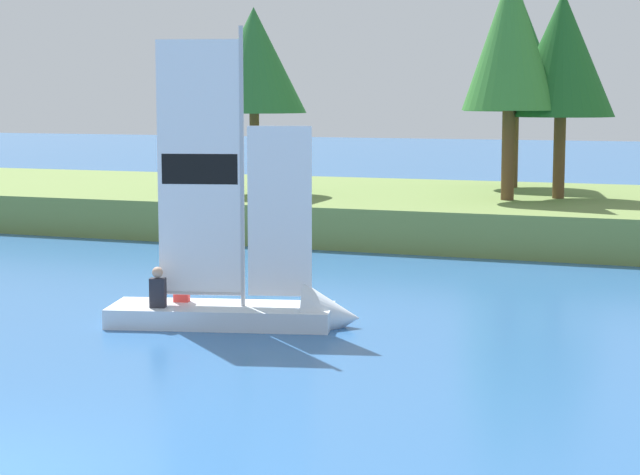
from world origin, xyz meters
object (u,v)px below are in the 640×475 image
shoreline_tree_midleft (515,48)px  sailboat (263,303)px  shoreline_tree_left (254,61)px  shoreline_tree_midright (562,55)px  shoreline_tree_centre (511,39)px

shoreline_tree_midleft → sailboat: bearing=-92.8°
shoreline_tree_left → shoreline_tree_midright: size_ratio=0.94×
shoreline_tree_centre → shoreline_tree_midright: 1.74m
shoreline_tree_centre → shoreline_tree_left: bearing=-175.3°
shoreline_tree_midright → sailboat: (-3.00, -15.13, -4.99)m
shoreline_tree_left → shoreline_tree_midright: bearing=10.4°
shoreline_tree_centre → shoreline_tree_midright: shoreline_tree_centre is taller
shoreline_tree_left → shoreline_tree_centre: (7.86, 0.64, 0.54)m
shoreline_tree_left → shoreline_tree_centre: size_ratio=0.85×
shoreline_tree_left → sailboat: (6.19, -13.45, -4.87)m
shoreline_tree_left → shoreline_tree_midleft: size_ratio=0.86×
shoreline_tree_left → shoreline_tree_midright: (9.19, 1.68, 0.12)m
shoreline_tree_left → shoreline_tree_midleft: 8.85m
sailboat → shoreline_tree_midright: bearing=64.2°
shoreline_tree_midleft → shoreline_tree_centre: bearing=-80.7°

